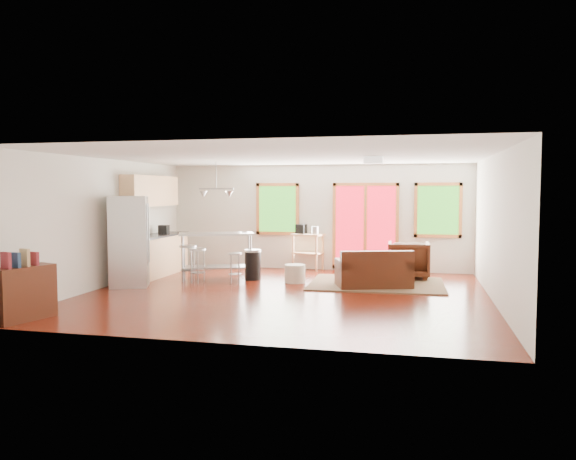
% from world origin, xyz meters
% --- Properties ---
extents(floor, '(7.50, 7.00, 0.02)m').
position_xyz_m(floor, '(0.00, 0.00, -0.01)').
color(floor, '#3C0D05').
rests_on(floor, ground).
extents(ceiling, '(7.50, 7.00, 0.02)m').
position_xyz_m(ceiling, '(0.00, 0.00, 2.61)').
color(ceiling, silver).
rests_on(ceiling, ground).
extents(back_wall, '(7.50, 0.02, 2.60)m').
position_xyz_m(back_wall, '(0.00, 3.51, 1.30)').
color(back_wall, beige).
rests_on(back_wall, ground).
extents(left_wall, '(0.02, 7.00, 2.60)m').
position_xyz_m(left_wall, '(-3.76, 0.00, 1.30)').
color(left_wall, beige).
rests_on(left_wall, ground).
extents(right_wall, '(0.02, 7.00, 2.60)m').
position_xyz_m(right_wall, '(3.76, 0.00, 1.30)').
color(right_wall, beige).
rests_on(right_wall, ground).
extents(front_wall, '(7.50, 0.02, 2.60)m').
position_xyz_m(front_wall, '(0.00, -3.51, 1.30)').
color(front_wall, beige).
rests_on(front_wall, ground).
extents(window_left, '(1.10, 0.05, 1.30)m').
position_xyz_m(window_left, '(-1.00, 3.46, 1.50)').
color(window_left, '#1D4F12').
rests_on(window_left, back_wall).
extents(french_doors, '(1.60, 0.05, 2.10)m').
position_xyz_m(french_doors, '(1.20, 3.46, 1.10)').
color(french_doors, '#A20F1D').
rests_on(french_doors, back_wall).
extents(window_right, '(1.10, 0.05, 1.30)m').
position_xyz_m(window_right, '(2.90, 3.46, 1.50)').
color(window_right, '#1D4F12').
rests_on(window_right, back_wall).
extents(rug, '(2.81, 2.19, 0.03)m').
position_xyz_m(rug, '(1.62, 1.54, 0.01)').
color(rug, '#445837').
rests_on(rug, floor).
extents(loveseat, '(1.64, 1.23, 0.78)m').
position_xyz_m(loveseat, '(1.59, 1.12, 0.31)').
color(loveseat, '#32150A').
rests_on(loveseat, floor).
extents(coffee_table, '(0.99, 0.60, 0.39)m').
position_xyz_m(coffee_table, '(1.77, 1.70, 0.34)').
color(coffee_table, '#3C1A0E').
rests_on(coffee_table, floor).
extents(armchair, '(0.92, 0.86, 0.92)m').
position_xyz_m(armchair, '(2.25, 2.48, 0.46)').
color(armchair, '#32150A').
rests_on(armchair, floor).
extents(ottoman, '(0.64, 0.64, 0.36)m').
position_xyz_m(ottoman, '(1.36, 2.48, 0.18)').
color(ottoman, '#32150A').
rests_on(ottoman, floor).
extents(pouf, '(0.57, 0.57, 0.39)m').
position_xyz_m(pouf, '(-0.10, 1.38, 0.19)').
color(pouf, beige).
rests_on(pouf, floor).
extents(vase, '(0.22, 0.23, 0.29)m').
position_xyz_m(vase, '(1.86, 1.96, 0.51)').
color(vase, silver).
rests_on(vase, coffee_table).
extents(book, '(0.20, 0.09, 0.27)m').
position_xyz_m(book, '(2.13, 1.58, 0.54)').
color(book, maroon).
rests_on(book, coffee_table).
extents(cabinets, '(0.64, 2.24, 2.30)m').
position_xyz_m(cabinets, '(-3.49, 1.70, 0.93)').
color(cabinets, tan).
rests_on(cabinets, floor).
extents(refrigerator, '(0.96, 0.95, 1.85)m').
position_xyz_m(refrigerator, '(-3.30, 0.19, 0.93)').
color(refrigerator, '#B7BABC').
rests_on(refrigerator, floor).
extents(island, '(1.75, 1.21, 1.03)m').
position_xyz_m(island, '(-1.89, 1.46, 0.71)').
color(island, '#B7BABC').
rests_on(island, floor).
extents(cup, '(0.14, 0.12, 0.13)m').
position_xyz_m(cup, '(-1.32, 1.72, 1.01)').
color(cup, silver).
rests_on(cup, island).
extents(bar_stool_a, '(0.42, 0.42, 0.78)m').
position_xyz_m(bar_stool_a, '(-2.39, 1.04, 0.58)').
color(bar_stool_a, '#B7BABC').
rests_on(bar_stool_a, floor).
extents(bar_stool_b, '(0.46, 0.46, 0.74)m').
position_xyz_m(bar_stool_b, '(-2.09, 0.84, 0.55)').
color(bar_stool_b, '#B7BABC').
rests_on(bar_stool_b, floor).
extents(bar_stool_c, '(0.38, 0.38, 0.65)m').
position_xyz_m(bar_stool_c, '(-1.31, 0.98, 0.48)').
color(bar_stool_c, '#B7BABC').
rests_on(bar_stool_c, floor).
extents(trash_can, '(0.40, 0.40, 0.67)m').
position_xyz_m(trash_can, '(-1.08, 1.55, 0.34)').
color(trash_can, black).
rests_on(trash_can, floor).
extents(kitchen_cart, '(0.83, 0.65, 1.13)m').
position_xyz_m(kitchen_cart, '(-0.22, 3.36, 0.77)').
color(kitchen_cart, tan).
rests_on(kitchen_cart, floor).
extents(bookshelf, '(0.60, 0.99, 1.09)m').
position_xyz_m(bookshelf, '(-3.35, -2.94, 0.43)').
color(bookshelf, '#3C1A0E').
rests_on(bookshelf, floor).
extents(ceiling_flush, '(0.35, 0.35, 0.12)m').
position_xyz_m(ceiling_flush, '(1.60, 0.60, 2.53)').
color(ceiling_flush, white).
rests_on(ceiling_flush, ceiling).
extents(pendant_light, '(0.80, 0.18, 0.79)m').
position_xyz_m(pendant_light, '(-1.90, 1.50, 1.90)').
color(pendant_light, gray).
rests_on(pendant_light, ceiling).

